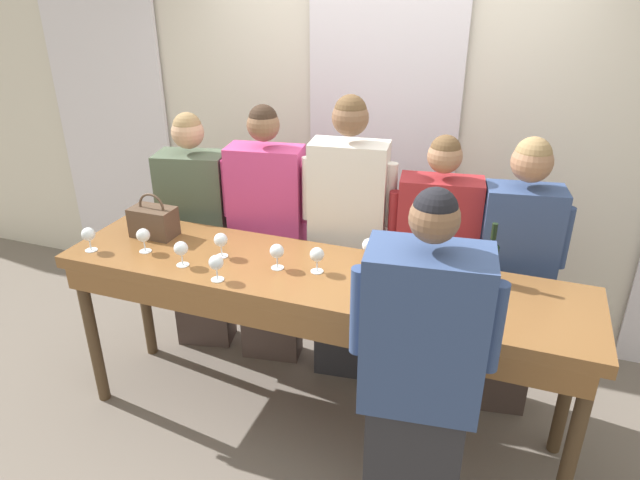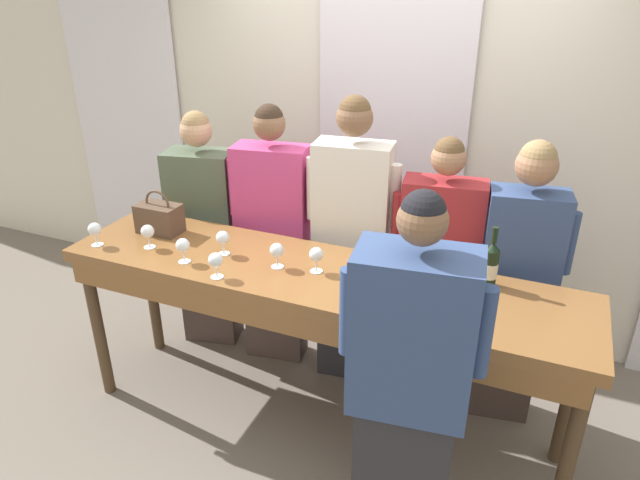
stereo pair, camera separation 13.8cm
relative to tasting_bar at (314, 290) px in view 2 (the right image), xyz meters
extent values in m
plane|color=#70665B|center=(0.00, 0.02, -0.91)|extent=(18.00, 18.00, 0.00)
cube|color=silver|center=(0.00, 1.37, 0.49)|extent=(12.00, 0.06, 2.80)
cube|color=white|center=(-2.23, 1.31, 0.43)|extent=(1.02, 0.03, 2.69)
cube|color=white|center=(0.00, 1.31, 0.43)|extent=(1.02, 0.03, 2.69)
cube|color=brown|center=(0.00, 0.02, 0.07)|extent=(2.78, 0.66, 0.07)
cube|color=brown|center=(0.00, -0.29, -0.03)|extent=(2.67, 0.03, 0.12)
cylinder|color=#4C3823|center=(-1.32, -0.23, -0.44)|extent=(0.07, 0.07, 0.95)
cylinder|color=#4C3823|center=(1.32, -0.23, -0.44)|extent=(0.07, 0.07, 0.95)
cylinder|color=#4C3823|center=(-1.32, 0.27, -0.44)|extent=(0.07, 0.07, 0.95)
cylinder|color=#4C3823|center=(1.32, 0.27, -0.44)|extent=(0.07, 0.07, 0.95)
cylinder|color=black|center=(0.84, 0.22, 0.20)|extent=(0.07, 0.07, 0.19)
cone|color=black|center=(0.84, 0.22, 0.32)|extent=(0.07, 0.07, 0.04)
cylinder|color=black|center=(0.84, 0.22, 0.38)|extent=(0.03, 0.03, 0.08)
cylinder|color=beige|center=(0.84, 0.22, 0.19)|extent=(0.07, 0.07, 0.08)
cube|color=brown|center=(-1.04, 0.11, 0.19)|extent=(0.26, 0.15, 0.17)
torus|color=brown|center=(-1.04, 0.11, 0.28)|extent=(0.17, 0.01, 0.17)
cylinder|color=white|center=(-0.96, -0.09, 0.10)|extent=(0.07, 0.07, 0.00)
cylinder|color=white|center=(-0.96, -0.09, 0.14)|extent=(0.01, 0.01, 0.06)
sphere|color=white|center=(-0.96, -0.09, 0.20)|extent=(0.07, 0.07, 0.07)
cylinder|color=white|center=(0.23, 0.21, 0.10)|extent=(0.07, 0.07, 0.00)
cylinder|color=white|center=(0.23, 0.21, 0.14)|extent=(0.01, 0.01, 0.06)
sphere|color=white|center=(0.23, 0.21, 0.20)|extent=(0.07, 0.07, 0.07)
cylinder|color=white|center=(0.01, 0.02, 0.10)|extent=(0.07, 0.07, 0.00)
cylinder|color=white|center=(0.01, 0.02, 0.14)|extent=(0.01, 0.01, 0.06)
sphere|color=white|center=(0.01, 0.02, 0.20)|extent=(0.07, 0.07, 0.07)
cylinder|color=white|center=(-0.20, -0.01, 0.10)|extent=(0.07, 0.07, 0.00)
cylinder|color=white|center=(-0.20, -0.01, 0.14)|extent=(0.01, 0.01, 0.06)
sphere|color=white|center=(-0.20, -0.01, 0.20)|extent=(0.07, 0.07, 0.07)
sphere|color=maroon|center=(-0.20, -0.01, 0.19)|extent=(0.05, 0.05, 0.05)
cylinder|color=white|center=(0.60, 0.01, 0.10)|extent=(0.07, 0.07, 0.00)
cylinder|color=white|center=(0.60, 0.01, 0.14)|extent=(0.01, 0.01, 0.06)
sphere|color=white|center=(0.60, 0.01, 0.20)|extent=(0.07, 0.07, 0.07)
cylinder|color=white|center=(-1.25, -0.18, 0.10)|extent=(0.07, 0.07, 0.00)
cylinder|color=white|center=(-1.25, -0.18, 0.14)|extent=(0.01, 0.01, 0.06)
sphere|color=white|center=(-1.25, -0.18, 0.20)|extent=(0.07, 0.07, 0.07)
cylinder|color=white|center=(-0.54, 0.01, 0.10)|extent=(0.07, 0.07, 0.00)
cylinder|color=white|center=(-0.54, 0.01, 0.14)|extent=(0.01, 0.01, 0.06)
sphere|color=white|center=(-0.54, 0.01, 0.20)|extent=(0.07, 0.07, 0.07)
sphere|color=maroon|center=(-0.54, 0.01, 0.19)|extent=(0.05, 0.05, 0.05)
cylinder|color=white|center=(0.69, 0.04, 0.10)|extent=(0.07, 0.07, 0.00)
cylinder|color=white|center=(0.69, 0.04, 0.14)|extent=(0.01, 0.01, 0.06)
sphere|color=white|center=(0.69, 0.04, 0.20)|extent=(0.07, 0.07, 0.07)
cylinder|color=white|center=(-0.43, -0.23, 0.10)|extent=(0.07, 0.07, 0.00)
cylinder|color=white|center=(-0.43, -0.23, 0.14)|extent=(0.01, 0.01, 0.06)
sphere|color=white|center=(-0.43, -0.23, 0.20)|extent=(0.07, 0.07, 0.07)
sphere|color=maroon|center=(-0.43, -0.23, 0.19)|extent=(0.05, 0.05, 0.05)
cylinder|color=white|center=(-0.68, -0.16, 0.10)|extent=(0.07, 0.07, 0.00)
cylinder|color=white|center=(-0.68, -0.16, 0.14)|extent=(0.01, 0.01, 0.06)
sphere|color=white|center=(-0.68, -0.16, 0.20)|extent=(0.07, 0.07, 0.07)
sphere|color=maroon|center=(-0.68, -0.16, 0.19)|extent=(0.05, 0.05, 0.05)
cube|color=white|center=(0.36, 0.22, 0.10)|extent=(0.14, 0.14, 0.00)
cube|color=#473833|center=(-1.03, 0.55, -0.53)|extent=(0.41, 0.29, 0.77)
cube|color=#4C5B47|center=(-1.03, 0.55, 0.17)|extent=(0.48, 0.35, 0.61)
sphere|color=tan|center=(-1.03, 0.55, 0.61)|extent=(0.20, 0.20, 0.20)
sphere|color=#93754C|center=(-1.03, 0.55, 0.64)|extent=(0.18, 0.18, 0.18)
cylinder|color=#4C5B47|center=(-0.80, 0.61, 0.21)|extent=(0.08, 0.08, 0.34)
cylinder|color=#4C5B47|center=(-1.27, 0.50, 0.21)|extent=(0.08, 0.08, 0.34)
cube|color=#473833|center=(-0.52, 0.55, -0.50)|extent=(0.41, 0.25, 0.82)
cube|color=#C63D7A|center=(-0.52, 0.55, 0.24)|extent=(0.48, 0.29, 0.65)
sphere|color=brown|center=(-0.52, 0.55, 0.70)|extent=(0.19, 0.19, 0.19)
sphere|color=#332319|center=(-0.52, 0.55, 0.73)|extent=(0.17, 0.17, 0.17)
cylinder|color=#C63D7A|center=(-0.28, 0.59, 0.29)|extent=(0.08, 0.08, 0.36)
cylinder|color=#C63D7A|center=(-0.76, 0.52, 0.29)|extent=(0.08, 0.08, 0.36)
cube|color=#28282D|center=(0.01, 0.55, -0.48)|extent=(0.39, 0.23, 0.87)
cube|color=silver|center=(0.01, 0.55, 0.30)|extent=(0.46, 0.27, 0.69)
sphere|color=brown|center=(0.01, 0.55, 0.78)|extent=(0.20, 0.20, 0.20)
sphere|color=brown|center=(0.01, 0.55, 0.82)|extent=(0.18, 0.18, 0.18)
cylinder|color=silver|center=(0.25, 0.58, 0.35)|extent=(0.08, 0.08, 0.38)
cylinder|color=silver|center=(-0.23, 0.53, 0.35)|extent=(0.08, 0.08, 0.38)
cube|color=brown|center=(0.53, 0.55, -0.52)|extent=(0.40, 0.23, 0.78)
cube|color=maroon|center=(0.53, 0.55, 0.18)|extent=(0.47, 0.27, 0.62)
sphere|color=#9E7051|center=(0.53, 0.55, 0.62)|extent=(0.19, 0.19, 0.19)
sphere|color=brown|center=(0.53, 0.55, 0.65)|extent=(0.16, 0.16, 0.16)
cylinder|color=maroon|center=(0.77, 0.59, 0.23)|extent=(0.08, 0.08, 0.34)
cylinder|color=maroon|center=(0.29, 0.52, 0.23)|extent=(0.08, 0.08, 0.34)
cube|color=#473833|center=(0.97, 0.55, -0.52)|extent=(0.37, 0.24, 0.79)
cube|color=#334775|center=(0.97, 0.55, 0.19)|extent=(0.43, 0.29, 0.62)
sphere|color=#9E7051|center=(0.97, 0.55, 0.63)|extent=(0.21, 0.21, 0.21)
sphere|color=#93754C|center=(0.97, 0.55, 0.67)|extent=(0.18, 0.18, 0.18)
cylinder|color=#334775|center=(1.18, 0.59, 0.23)|extent=(0.08, 0.08, 0.34)
cylinder|color=#334775|center=(0.75, 0.52, 0.23)|extent=(0.08, 0.08, 0.34)
cube|color=#28282D|center=(0.66, -0.57, -0.49)|extent=(0.42, 0.28, 0.85)
cube|color=#334775|center=(0.66, -0.57, 0.27)|extent=(0.49, 0.33, 0.67)
sphere|color=brown|center=(0.66, -0.57, 0.74)|extent=(0.18, 0.18, 0.18)
sphere|color=black|center=(0.66, -0.57, 0.77)|extent=(0.16, 0.16, 0.16)
cylinder|color=#334775|center=(0.41, -0.60, 0.32)|extent=(0.08, 0.08, 0.37)
cylinder|color=#334775|center=(0.91, -0.54, 0.32)|extent=(0.08, 0.08, 0.37)
camera|label=1|loc=(0.90, -2.40, 1.51)|focal=32.00mm
camera|label=2|loc=(1.03, -2.35, 1.51)|focal=32.00mm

